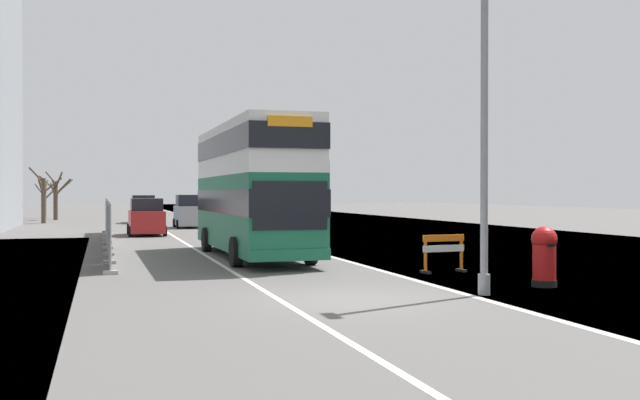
{
  "coord_description": "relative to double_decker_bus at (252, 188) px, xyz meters",
  "views": [
    {
      "loc": [
        -5.4,
        -15.76,
        2.45
      ],
      "look_at": [
        1.51,
        7.26,
        2.2
      ],
      "focal_mm": 40.89,
      "sensor_mm": 36.0,
      "label": 1
    }
  ],
  "objects": [
    {
      "name": "car_receding_mid",
      "position": [
        0.33,
        23.84,
        -1.57
      ],
      "size": [
        1.94,
        3.87,
        2.29
      ],
      "color": "gray",
      "rests_on": "ground"
    },
    {
      "name": "lamppost_foreground",
      "position": [
        3.28,
        -11.64,
        1.03
      ],
      "size": [
        0.29,
        0.7,
        7.79
      ],
      "color": "gray",
      "rests_on": "ground"
    },
    {
      "name": "ground",
      "position": [
        0.55,
        -11.28,
        -2.68
      ],
      "size": [
        140.0,
        280.0,
        0.1
      ],
      "color": "#565451"
    },
    {
      "name": "double_decker_bus",
      "position": [
        0.0,
        0.0,
        0.0
      ],
      "size": [
        2.93,
        11.34,
        4.95
      ],
      "color": "#196042",
      "rests_on": "ground"
    },
    {
      "name": "bare_tree_far_verge_far",
      "position": [
        -10.71,
        47.16,
        -0.66
      ],
      "size": [
        1.91,
        2.86,
        3.93
      ],
      "color": "#4C3D2D",
      "rests_on": "ground"
    },
    {
      "name": "car_receding_far",
      "position": [
        -2.28,
        32.89,
        -1.6
      ],
      "size": [
        2.05,
        4.01,
        2.23
      ],
      "color": "navy",
      "rests_on": "ground"
    },
    {
      "name": "roadworks_barrier",
      "position": [
        4.54,
        -6.95,
        -1.93
      ],
      "size": [
        1.45,
        0.58,
        1.16
      ],
      "color": "orange",
      "rests_on": "ground"
    },
    {
      "name": "red_pillar_postbox",
      "position": [
        5.54,
        -10.74,
        -1.78
      ],
      "size": [
        0.66,
        0.66,
        1.57
      ],
      "color": "black",
      "rests_on": "ground"
    },
    {
      "name": "car_oncoming_near",
      "position": [
        -3.02,
        15.54,
        -1.64
      ],
      "size": [
        2.08,
        4.0,
        2.11
      ],
      "color": "maroon",
      "rests_on": "ground"
    },
    {
      "name": "bare_tree_far_verge_mid",
      "position": [
        -9.34,
        41.88,
        -0.4
      ],
      "size": [
        2.77,
        2.79,
        4.34
      ],
      "color": "#4C3D2D",
      "rests_on": "ground"
    },
    {
      "name": "construction_site_fence",
      "position": [
        -5.22,
        7.28,
        -1.62
      ],
      "size": [
        0.44,
        24.0,
        2.11
      ],
      "color": "#A8AAAD",
      "rests_on": "ground"
    },
    {
      "name": "bare_tree_far_verge_near",
      "position": [
        -9.88,
        34.55,
        -0.52
      ],
      "size": [
        2.55,
        2.82,
        4.48
      ],
      "color": "#4C3D2D",
      "rests_on": "ground"
    }
  ]
}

